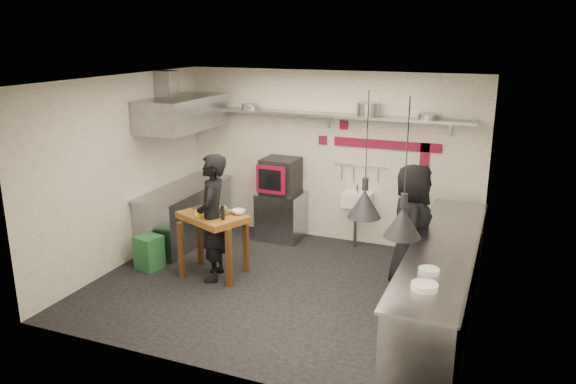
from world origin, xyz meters
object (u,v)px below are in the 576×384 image
at_px(green_bin, 149,252).
at_px(chef_right, 412,228).
at_px(chef_left, 212,218).
at_px(oven_stand, 281,215).
at_px(combi_oven, 281,176).
at_px(prep_table, 214,245).

height_order(green_bin, chef_right, chef_right).
bearing_deg(chef_left, oven_stand, 154.91).
height_order(combi_oven, chef_left, chef_left).
bearing_deg(combi_oven, prep_table, -98.02).
distance_m(combi_oven, chef_left, 1.89).
relative_size(oven_stand, prep_table, 0.87).
bearing_deg(chef_left, prep_table, -168.85).
height_order(green_bin, prep_table, prep_table).
bearing_deg(prep_table, combi_oven, 103.99).
distance_m(oven_stand, green_bin, 2.33).
relative_size(oven_stand, chef_right, 0.46).
bearing_deg(chef_right, oven_stand, 51.42).
distance_m(prep_table, chef_left, 0.45).
xyz_separation_m(combi_oven, chef_right, (2.38, -1.16, -0.22)).
bearing_deg(green_bin, combi_oven, 55.98).
bearing_deg(chef_left, green_bin, -103.77).
xyz_separation_m(oven_stand, combi_oven, (-0.02, 0.01, 0.69)).
relative_size(oven_stand, chef_left, 0.44).
xyz_separation_m(combi_oven, prep_table, (-0.30, -1.76, -0.63)).
distance_m(green_bin, chef_left, 1.24).
height_order(chef_left, chef_right, chef_left).
xyz_separation_m(prep_table, chef_right, (2.67, 0.61, 0.41)).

